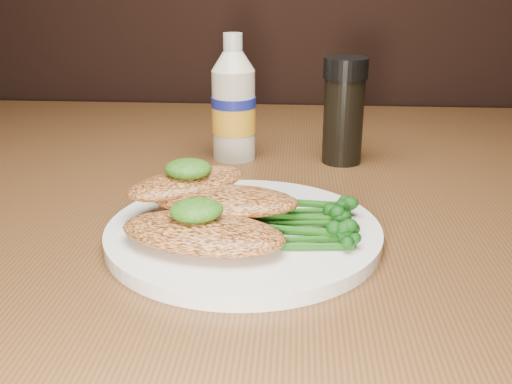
{
  "coord_description": "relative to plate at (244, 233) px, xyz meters",
  "views": [
    {
      "loc": [
        0.01,
        0.42,
        0.98
      ],
      "look_at": [
        -0.02,
        0.92,
        0.79
      ],
      "focal_mm": 42.01,
      "sensor_mm": 36.0,
      "label": 1
    }
  ],
  "objects": [
    {
      "name": "plate",
      "position": [
        0.0,
        0.0,
        0.0
      ],
      "size": [
        0.24,
        0.24,
        0.01
      ],
      "primitive_type": "cylinder",
      "color": "white",
      "rests_on": "dining_table"
    },
    {
      "name": "chicken_front",
      "position": [
        -0.03,
        -0.04,
        0.02
      ],
      "size": [
        0.15,
        0.1,
        0.02
      ],
      "primitive_type": "ellipsoid",
      "rotation": [
        0.0,
        0.0,
        -0.22
      ],
      "color": "#D98045",
      "rests_on": "plate"
    },
    {
      "name": "chicken_back",
      "position": [
        -0.06,
        0.04,
        0.03
      ],
      "size": [
        0.13,
        0.12,
        0.02
      ],
      "primitive_type": "ellipsoid",
      "rotation": [
        0.0,
        0.0,
        0.72
      ],
      "color": "#D98045",
      "rests_on": "plate"
    },
    {
      "name": "broccolini_bundle",
      "position": [
        0.04,
        -0.0,
        0.02
      ],
      "size": [
        0.12,
        0.1,
        0.02
      ],
      "primitive_type": null,
      "rotation": [
        0.0,
        0.0,
        -0.06
      ],
      "color": "#1A5312",
      "rests_on": "plate"
    },
    {
      "name": "pesto_front",
      "position": [
        -0.04,
        -0.03,
        0.03
      ],
      "size": [
        0.06,
        0.05,
        0.02
      ],
      "primitive_type": "ellipsoid",
      "rotation": [
        0.0,
        0.0,
        0.34
      ],
      "color": "#0B3808",
      "rests_on": "chicken_front"
    },
    {
      "name": "chicken_mid",
      "position": [
        -0.02,
        0.01,
        0.03
      ],
      "size": [
        0.14,
        0.07,
        0.02
      ],
      "primitive_type": "ellipsoid",
      "rotation": [
        0.0,
        0.0,
        -0.07
      ],
      "color": "#D98045",
      "rests_on": "plate"
    },
    {
      "name": "pesto_back",
      "position": [
        -0.05,
        0.03,
        0.05
      ],
      "size": [
        0.05,
        0.05,
        0.02
      ],
      "primitive_type": "ellipsoid",
      "rotation": [
        0.0,
        0.0,
        -0.27
      ],
      "color": "#0B3808",
      "rests_on": "chicken_back"
    },
    {
      "name": "mayo_bottle",
      "position": [
        -0.03,
        0.24,
        0.07
      ],
      "size": [
        0.07,
        0.07,
        0.15
      ],
      "primitive_type": null,
      "rotation": [
        0.0,
        0.0,
        -0.4
      ],
      "color": "beige",
      "rests_on": "dining_table"
    },
    {
      "name": "pepper_grinder",
      "position": [
        0.1,
        0.23,
        0.06
      ],
      "size": [
        0.07,
        0.07,
        0.13
      ],
      "primitive_type": null,
      "rotation": [
        0.0,
        0.0,
        0.36
      ],
      "color": "black",
      "rests_on": "dining_table"
    }
  ]
}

